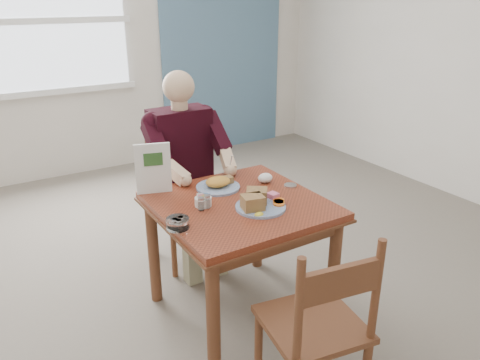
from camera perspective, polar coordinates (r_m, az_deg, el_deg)
floor at (r=3.03m, az=-0.06°, el=-15.68°), size 6.00×6.00×0.00m
wall_back at (r=5.23m, az=-18.25°, el=15.88°), size 5.50×0.00×5.50m
accent_panel at (r=5.80m, az=-2.08°, el=17.38°), size 1.60×0.02×2.80m
lemon_wedge at (r=2.46m, az=2.32°, el=-4.26°), size 0.06×0.05×0.03m
napkin at (r=2.91m, az=3.10°, el=0.26°), size 0.09×0.08×0.06m
metal_dish at (r=2.87m, az=6.16°, el=-0.65°), size 0.10×0.10×0.01m
window at (r=5.10m, az=-22.97°, el=17.43°), size 1.72×0.04×1.42m
table at (r=2.69m, az=-0.06°, el=-4.83°), size 0.92×0.92×0.75m
chair_far at (r=3.40m, az=-7.10°, el=-2.08°), size 0.42×0.42×0.95m
chair_near at (r=2.18m, az=9.46°, el=-17.35°), size 0.48×0.48×0.95m
diner at (r=3.20m, az=-6.70°, el=2.81°), size 0.53×0.56×1.39m
near_plate at (r=2.56m, az=2.25°, el=-2.71°), size 0.36×0.36×0.09m
far_plate at (r=2.82m, az=-2.62°, el=-0.48°), size 0.27×0.27×0.07m
caddy at (r=2.59m, az=-4.51°, el=-2.63°), size 0.12×0.12×0.07m
shakers at (r=2.55m, az=-4.39°, el=-2.76°), size 0.08×0.05×0.08m
creamer at (r=2.37m, az=-7.60°, el=-5.22°), size 0.13×0.13×0.05m
menu at (r=2.75m, az=-10.54°, el=1.41°), size 0.20×0.08×0.30m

